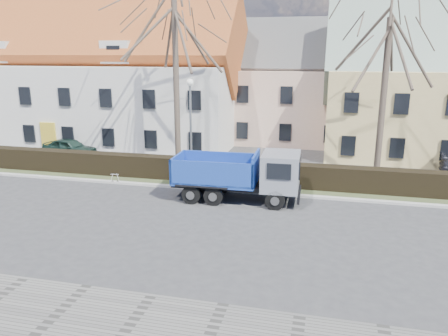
% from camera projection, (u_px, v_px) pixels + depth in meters
% --- Properties ---
extents(ground, '(120.00, 120.00, 0.00)m').
position_uv_depth(ground, '(158.00, 219.00, 19.46)').
color(ground, '#38383A').
extents(sidewalk_near, '(80.00, 5.00, 0.08)m').
position_uv_depth(sidewalk_near, '(37.00, 334.00, 11.47)').
color(sidewalk_near, slate).
rests_on(sidewalk_near, ground).
extents(curb_far, '(80.00, 0.30, 0.12)m').
position_uv_depth(curb_far, '(190.00, 188.00, 23.77)').
color(curb_far, '#B1AEA9').
rests_on(curb_far, ground).
extents(grass_strip, '(80.00, 3.00, 0.10)m').
position_uv_depth(grass_strip, '(198.00, 180.00, 25.28)').
color(grass_strip, '#3D4929').
rests_on(grass_strip, ground).
extents(hedge, '(60.00, 0.90, 1.30)m').
position_uv_depth(hedge, '(197.00, 171.00, 24.94)').
color(hedge, black).
rests_on(hedge, ground).
extents(building_white, '(26.80, 10.80, 9.50)m').
position_uv_depth(building_white, '(81.00, 83.00, 36.20)').
color(building_white, silver).
rests_on(building_white, ground).
extents(building_pink, '(10.80, 8.80, 8.00)m').
position_uv_depth(building_pink, '(291.00, 92.00, 36.33)').
color(building_pink, beige).
rests_on(building_pink, ground).
extents(tree_1, '(9.20, 9.20, 12.65)m').
position_uv_depth(tree_1, '(176.00, 67.00, 26.27)').
color(tree_1, '#4C3F35').
rests_on(tree_1, ground).
extents(tree_2, '(8.00, 8.00, 11.00)m').
position_uv_depth(tree_2, '(384.00, 85.00, 23.79)').
color(tree_2, '#4C3F35').
rests_on(tree_2, ground).
extents(dump_truck, '(6.61, 2.61, 2.62)m').
position_uv_depth(dump_truck, '(232.00, 175.00, 21.69)').
color(dump_truck, '#163799').
rests_on(dump_truck, ground).
extents(streetlight, '(0.45, 0.45, 5.82)m').
position_uv_depth(streetlight, '(191.00, 128.00, 25.44)').
color(streetlight, gray).
rests_on(streetlight, ground).
extents(cart_frame, '(0.73, 0.49, 0.62)m').
position_uv_depth(cart_frame, '(112.00, 178.00, 24.70)').
color(cart_frame, silver).
rests_on(cart_frame, ground).
extents(parked_car_a, '(4.06, 1.95, 1.34)m').
position_uv_depth(parked_car_a, '(70.00, 148.00, 30.81)').
color(parked_car_a, '#162B25').
rests_on(parked_car_a, ground).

